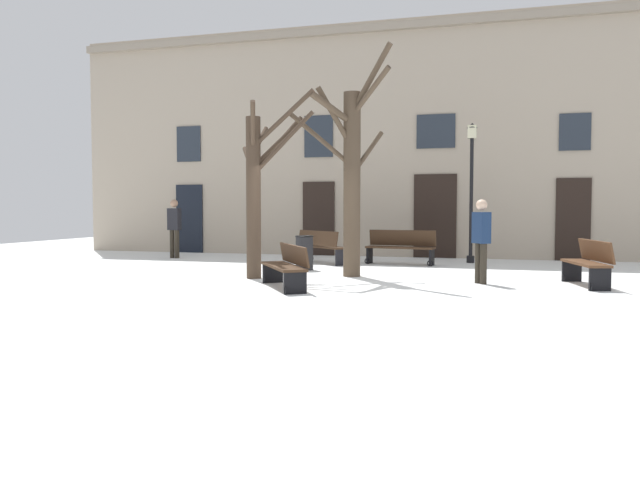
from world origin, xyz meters
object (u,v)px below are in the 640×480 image
Objects in this scene: bench_facing_shops at (322,246)px; bench_near_lamp at (588,263)px; litter_bin at (304,253)px; bench_back_to_back_left at (401,247)px; person_strolling at (174,225)px; streetlamp at (472,178)px; person_by_shop_door at (481,237)px; tree_near_facade at (257,185)px; bench_far_corner at (286,266)px; tree_right_of_center at (351,171)px.

bench_near_lamp is at bearing -168.93° from bench_facing_shops.
bench_back_to_back_left is (2.12, 2.16, 0.06)m from litter_bin.
litter_bin is at bearing 160.73° from person_strolling.
streetlamp is 2.27× the size of person_by_shop_door.
person_by_shop_door is at bearing -85.54° from streetlamp.
bench_facing_shops is at bearing 83.91° from tree_near_facade.
person_strolling is at bearing -174.63° from streetlamp.
bench_back_to_back_left is at bearing 132.38° from bench_far_corner.
streetlamp is at bearing -168.56° from person_strolling.
bench_facing_shops is 4.94m from person_strolling.
person_by_shop_door is (4.81, 0.33, -1.10)m from tree_near_facade.
bench_far_corner is 1.08× the size of bench_facing_shops.
bench_back_to_back_left is 2.20m from bench_facing_shops.
person_by_shop_door is (2.88, -0.55, -1.42)m from tree_right_of_center.
bench_facing_shops is at bearing -164.16° from person_by_shop_door.
tree_near_facade is 2.37× the size of person_by_shop_door.
tree_right_of_center is 3.86m from bench_facing_shops.
bench_back_to_back_left is 1.13× the size of bench_facing_shops.
bench_facing_shops is (-0.05, 1.84, 0.04)m from litter_bin.
person_by_shop_door is at bearing -10.90° from tree_right_of_center.
litter_bin is 0.44× the size of bench_back_to_back_left.
bench_facing_shops reaches higher than litter_bin.
person_by_shop_door reaches higher than bench_near_lamp.
streetlamp is at bearing 120.36° from bench_far_corner.
tree_right_of_center is 2.61× the size of bench_back_to_back_left.
tree_near_facade is 7.09m from bench_near_lamp.
bench_back_to_back_left is 5.78m from bench_far_corner.
bench_facing_shops is (0.41, 3.87, -1.59)m from tree_near_facade.
person_strolling is (-11.36, 3.86, 0.55)m from bench_near_lamp.
bench_far_corner is 4.08m from person_by_shop_door.
person_strolling reaches higher than bench_back_to_back_left.
streetlamp reaches higher than bench_far_corner.
bench_near_lamp is 0.99× the size of bench_facing_shops.
person_strolling reaches higher than person_by_shop_door.
streetlamp is (2.50, 4.31, 0.02)m from tree_right_of_center.
streetlamp is at bearing 59.95° from tree_right_of_center.
person_by_shop_door is at bearing 3.94° from tree_near_facade.
bench_far_corner is at bearing -96.90° from bench_back_to_back_left.
bench_facing_shops is 0.99× the size of person_by_shop_door.
person_strolling is (-5.63, 5.78, 0.58)m from bench_far_corner.
tree_right_of_center is at bearing -37.83° from litter_bin.
tree_right_of_center is at bearing -136.25° from person_by_shop_door.
bench_back_to_back_left is at bearing 174.61° from person_by_shop_door.
bench_near_lamp is (2.46, -4.70, -1.93)m from streetlamp.
streetlamp reaches higher than litter_bin.
bench_near_lamp is at bearing 75.18° from bench_far_corner.
streetlamp is at bearing 149.11° from person_by_shop_door.
tree_right_of_center is 4.98m from streetlamp.
tree_near_facade reaches higher than streetlamp.
bench_far_corner is at bearing -78.67° from litter_bin.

